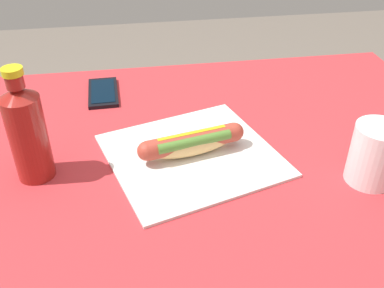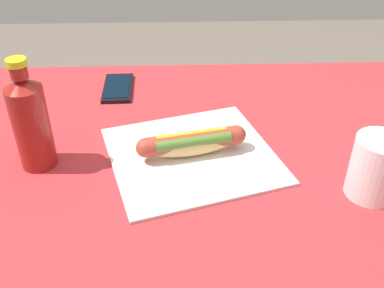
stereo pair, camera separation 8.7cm
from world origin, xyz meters
The scene contains 6 objects.
dining_table centered at (0.00, 0.00, 0.62)m, with size 1.16×0.90×0.75m.
paper_wrapper centered at (0.04, -0.01, 0.75)m, with size 0.31×0.30×0.01m, color silver.
hot_dog centered at (0.04, -0.01, 0.79)m, with size 0.22×0.08×0.05m.
cell_phone centered at (0.21, -0.31, 0.76)m, with size 0.07×0.15×0.01m.
soda_bottle centered at (0.33, 0.00, 0.85)m, with size 0.07×0.07×0.22m.
drinking_cup centered at (-0.28, 0.11, 0.81)m, with size 0.09×0.09×0.11m, color white.
Camera 1 is at (0.15, 0.69, 1.27)m, focal length 41.43 mm.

